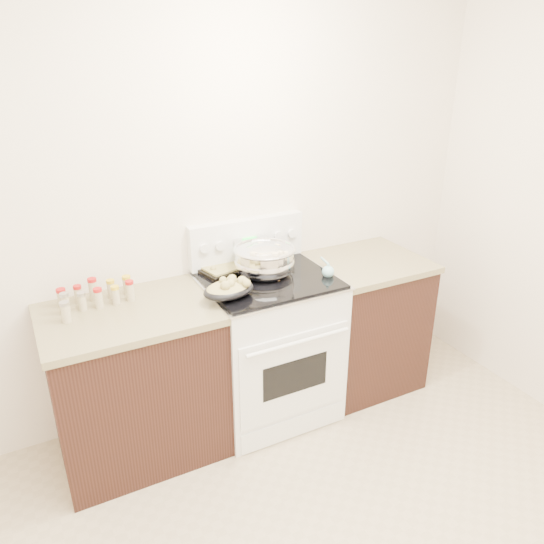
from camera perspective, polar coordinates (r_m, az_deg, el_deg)
room_shell at (r=1.57m, az=11.77°, el=3.58°), size 4.10×3.60×2.75m
counter_left at (r=3.15m, az=-14.33°, el=-11.44°), size 0.93×0.67×0.92m
counter_right at (r=3.72m, az=9.64°, el=-5.23°), size 0.73×0.67×0.92m
kitchen_range at (r=3.36m, az=-0.43°, el=-7.68°), size 0.78×0.73×1.22m
mixing_bowl at (r=3.17m, az=-0.81°, el=1.23°), size 0.47×0.47×0.22m
roasting_pan at (r=2.90m, az=-4.64°, el=-1.77°), size 0.32×0.24×0.12m
baking_sheet at (r=3.32m, az=-4.52°, el=1.01°), size 0.50×0.40×0.06m
wooden_spoon at (r=3.14m, az=0.27°, el=-0.41°), size 0.05×0.25×0.04m
blue_ladle at (r=3.19m, az=6.00°, el=0.20°), size 0.13×0.25×0.09m
spice_jars at (r=3.01m, az=-18.62°, el=-2.41°), size 0.40×0.24×0.13m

